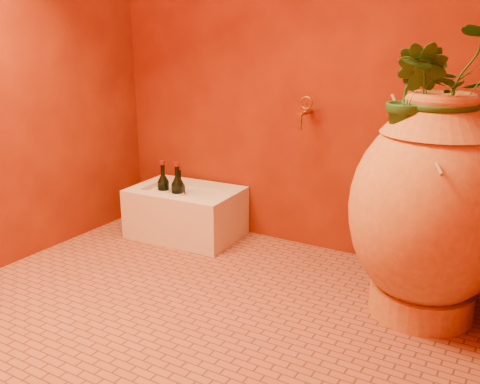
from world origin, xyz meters
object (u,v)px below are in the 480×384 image
Objects in this scene: wine_bottle_a at (178,195)px; stone_basin at (186,213)px; amphora at (430,209)px; wall_tap at (305,111)px; wine_bottle_b at (164,192)px; wine_bottle_c at (180,196)px.

stone_basin is at bearing 83.86° from wine_bottle_a.
amphora reaches higher than wall_tap.
amphora is 5.67× the size of wall_tap.
wine_bottle_a is 0.13m from wine_bottle_b.
amphora is 3.25× the size of wine_bottle_b.
wine_bottle_a is at bearing -88.21° from wine_bottle_c.
wall_tap is (0.85, 0.21, 0.54)m from wine_bottle_b.
amphora is at bearing -9.12° from stone_basin.
wine_bottle_b is at bearing -177.52° from wine_bottle_c.
wine_bottle_a is 0.94m from wall_tap.
wall_tap reaches higher than stone_basin.
wine_bottle_c is at bearing -164.24° from wall_tap.
wine_bottle_a reaches higher than stone_basin.
wine_bottle_b is (-0.13, -0.05, 0.13)m from stone_basin.
wine_bottle_c is at bearing 91.79° from wine_bottle_a.
wine_bottle_b reaches higher than stone_basin.
wine_bottle_b is 1.75× the size of wall_tap.
stone_basin is 2.22× the size of wine_bottle_b.
wine_bottle_b is at bearing 173.38° from amphora.
wall_tap is at bearing 15.76° from wine_bottle_c.
wall_tap reaches higher than wine_bottle_b.
stone_basin is at bearing -167.55° from wall_tap.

